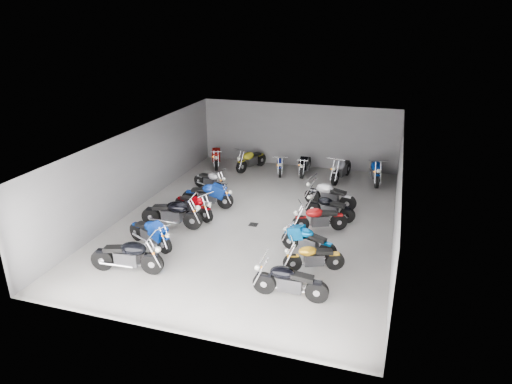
% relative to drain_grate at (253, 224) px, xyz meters
% --- Properties ---
extents(ground, '(14.00, 14.00, 0.00)m').
position_rel_drain_grate_xyz_m(ground, '(0.00, 0.50, -0.01)').
color(ground, '#A29F99').
rests_on(ground, ground).
extents(wall_back, '(10.00, 0.10, 3.20)m').
position_rel_drain_grate_xyz_m(wall_back, '(0.00, 7.50, 1.59)').
color(wall_back, slate).
rests_on(wall_back, ground).
extents(wall_left, '(0.10, 14.00, 3.20)m').
position_rel_drain_grate_xyz_m(wall_left, '(-5.00, 0.50, 1.59)').
color(wall_left, slate).
rests_on(wall_left, ground).
extents(wall_right, '(0.10, 14.00, 3.20)m').
position_rel_drain_grate_xyz_m(wall_right, '(5.00, 0.50, 1.59)').
color(wall_right, slate).
rests_on(wall_right, ground).
extents(ceiling, '(10.00, 14.00, 0.04)m').
position_rel_drain_grate_xyz_m(ceiling, '(0.00, 0.50, 3.21)').
color(ceiling, black).
rests_on(ceiling, wall_back).
extents(drain_grate, '(0.32, 0.32, 0.01)m').
position_rel_drain_grate_xyz_m(drain_grate, '(0.00, 0.00, 0.00)').
color(drain_grate, black).
rests_on(drain_grate, ground).
extents(motorcycle_left_a, '(2.27, 0.56, 1.00)m').
position_rel_drain_grate_xyz_m(motorcycle_left_a, '(-2.61, -4.31, 0.54)').
color(motorcycle_left_a, black).
rests_on(motorcycle_left_a, ground).
extents(motorcycle_left_b, '(1.99, 0.93, 0.92)m').
position_rel_drain_grate_xyz_m(motorcycle_left_b, '(-2.77, -2.67, 0.50)').
color(motorcycle_left_b, black).
rests_on(motorcycle_left_b, ground).
extents(motorcycle_left_c, '(2.32, 0.51, 1.02)m').
position_rel_drain_grate_xyz_m(motorcycle_left_c, '(-2.76, -1.09, 0.55)').
color(motorcycle_left_c, black).
rests_on(motorcycle_left_c, ground).
extents(motorcycle_left_d, '(1.94, 0.99, 0.91)m').
position_rel_drain_grate_xyz_m(motorcycle_left_d, '(-2.39, -0.03, 0.49)').
color(motorcycle_left_d, black).
rests_on(motorcycle_left_d, ground).
extents(motorcycle_left_e, '(2.16, 0.48, 0.95)m').
position_rel_drain_grate_xyz_m(motorcycle_left_e, '(-2.26, 1.05, 0.51)').
color(motorcycle_left_e, black).
rests_on(motorcycle_left_e, ground).
extents(motorcycle_left_f, '(1.81, 0.79, 0.83)m').
position_rel_drain_grate_xyz_m(motorcycle_left_f, '(-2.91, 2.87, 0.45)').
color(motorcycle_left_f, black).
rests_on(motorcycle_left_f, ground).
extents(motorcycle_right_a, '(2.13, 0.41, 0.94)m').
position_rel_drain_grate_xyz_m(motorcycle_right_a, '(2.36, -4.18, 0.51)').
color(motorcycle_right_a, black).
rests_on(motorcycle_right_a, ground).
extents(motorcycle_right_b, '(1.80, 0.84, 0.84)m').
position_rel_drain_grate_xyz_m(motorcycle_right_b, '(2.72, -2.56, 0.45)').
color(motorcycle_right_b, black).
rests_on(motorcycle_right_b, ground).
extents(motorcycle_right_c, '(1.94, 0.71, 0.87)m').
position_rel_drain_grate_xyz_m(motorcycle_right_c, '(2.36, -1.59, 0.47)').
color(motorcycle_right_c, black).
rests_on(motorcycle_right_c, ground).
extents(motorcycle_right_d, '(1.91, 0.96, 0.89)m').
position_rel_drain_grate_xyz_m(motorcycle_right_d, '(2.41, 0.22, 0.48)').
color(motorcycle_right_d, black).
rests_on(motorcycle_right_d, ground).
extents(motorcycle_right_e, '(1.96, 0.53, 0.87)m').
position_rel_drain_grate_xyz_m(motorcycle_right_e, '(2.61, 1.35, 0.47)').
color(motorcycle_right_e, black).
rests_on(motorcycle_right_e, ground).
extents(motorcycle_right_f, '(2.16, 0.64, 0.96)m').
position_rel_drain_grate_xyz_m(motorcycle_right_f, '(2.43, 2.51, 0.52)').
color(motorcycle_right_f, black).
rests_on(motorcycle_right_f, ground).
extents(motorcycle_back_a, '(0.90, 2.10, 0.96)m').
position_rel_drain_grate_xyz_m(motorcycle_back_a, '(-3.94, 6.19, 0.52)').
color(motorcycle_back_a, black).
rests_on(motorcycle_back_a, ground).
extents(motorcycle_back_b, '(0.96, 2.04, 0.95)m').
position_rel_drain_grate_xyz_m(motorcycle_back_b, '(-2.08, 6.16, 0.51)').
color(motorcycle_back_b, black).
rests_on(motorcycle_back_b, ground).
extents(motorcycle_back_c, '(0.60, 1.86, 0.83)m').
position_rel_drain_grate_xyz_m(motorcycle_back_c, '(-0.53, 6.03, 0.45)').
color(motorcycle_back_c, black).
rests_on(motorcycle_back_c, ground).
extents(motorcycle_back_d, '(0.39, 2.01, 0.88)m').
position_rel_drain_grate_xyz_m(motorcycle_back_d, '(0.67, 6.28, 0.48)').
color(motorcycle_back_d, black).
rests_on(motorcycle_back_d, ground).
extents(motorcycle_back_e, '(0.68, 2.28, 1.01)m').
position_rel_drain_grate_xyz_m(motorcycle_back_e, '(2.46, 5.89, 0.55)').
color(motorcycle_back_e, black).
rests_on(motorcycle_back_e, ground).
extents(motorcycle_back_f, '(0.61, 2.36, 1.04)m').
position_rel_drain_grate_xyz_m(motorcycle_back_f, '(4.01, 6.11, 0.56)').
color(motorcycle_back_f, black).
rests_on(motorcycle_back_f, ground).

